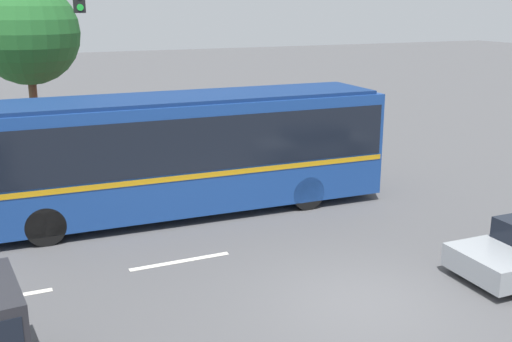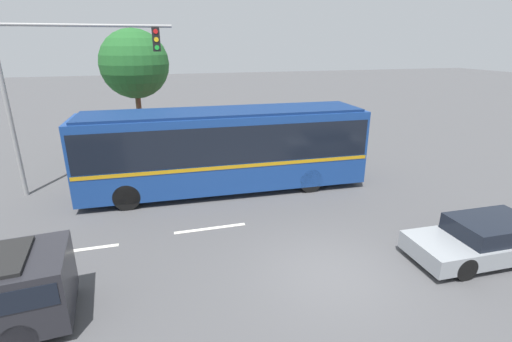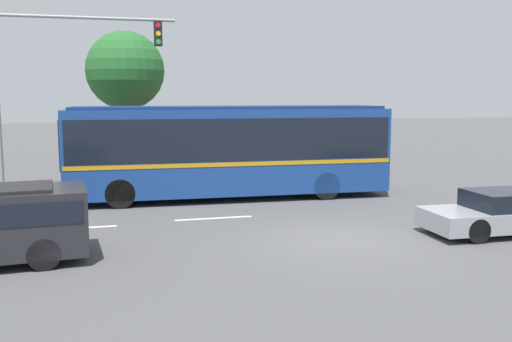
% 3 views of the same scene
% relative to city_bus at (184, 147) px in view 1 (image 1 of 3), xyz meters
% --- Properties ---
extents(ground_plane, '(140.00, 140.00, 0.00)m').
position_rel_city_bus_xyz_m(ground_plane, '(1.47, -6.84, -1.92)').
color(ground_plane, '#4C4C4F').
extents(city_bus, '(11.68, 2.97, 3.38)m').
position_rel_city_bus_xyz_m(city_bus, '(0.00, 0.00, 0.00)').
color(city_bus, navy).
rests_on(city_bus, ground).
extents(flowering_hedge, '(6.51, 1.26, 1.58)m').
position_rel_city_bus_xyz_m(flowering_hedge, '(-0.37, 4.57, -1.14)').
color(flowering_hedge, '#286028').
rests_on(flowering_hedge, ground).
extents(street_tree_left, '(3.52, 3.52, 6.64)m').
position_rel_city_bus_xyz_m(street_tree_left, '(-3.41, 6.33, 2.94)').
color(street_tree_left, brown).
rests_on(street_tree_left, ground).
extents(lane_stripe_mid, '(2.40, 0.16, 0.01)m').
position_rel_city_bus_xyz_m(lane_stripe_mid, '(-1.23, -3.38, -1.91)').
color(lane_stripe_mid, silver).
rests_on(lane_stripe_mid, ground).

